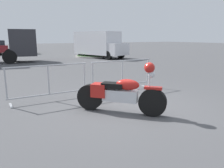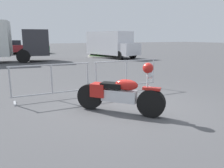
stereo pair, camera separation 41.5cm
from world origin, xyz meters
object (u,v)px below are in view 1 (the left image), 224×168
(motorcycle, at_px, (120,93))
(crowd_barrier_far, at_px, (122,75))
(parked_car_green, at_px, (22,47))
(delivery_van, at_px, (99,44))
(crowd_barrier_near, at_px, (49,82))

(motorcycle, distance_m, crowd_barrier_far, 2.28)
(motorcycle, height_order, parked_car_green, parked_car_green)
(motorcycle, relative_size, crowd_barrier_far, 0.76)
(crowd_barrier_far, relative_size, delivery_van, 0.44)
(crowd_barrier_near, bearing_deg, delivery_van, 57.38)
(crowd_barrier_far, bearing_deg, crowd_barrier_near, 180.00)
(delivery_van, bearing_deg, motorcycle, -43.36)
(delivery_van, bearing_deg, crowd_barrier_far, -41.67)
(motorcycle, distance_m, crowd_barrier_near, 2.28)
(motorcycle, distance_m, parked_car_green, 22.55)
(crowd_barrier_near, bearing_deg, motorcycle, -56.30)
(crowd_barrier_near, xyz_separation_m, delivery_van, (7.36, 11.50, 0.69))
(crowd_barrier_near, bearing_deg, crowd_barrier_far, 0.00)
(delivery_van, xyz_separation_m, parked_car_green, (-5.23, 9.13, -0.55))
(delivery_van, height_order, parked_car_green, delivery_van)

